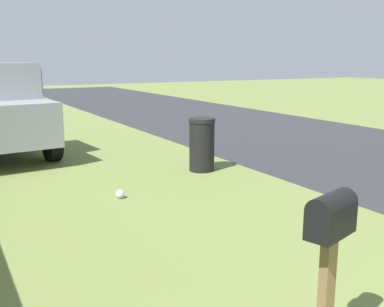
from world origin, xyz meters
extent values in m
cube|color=brown|center=(3.20, 0.92, 0.46)|extent=(0.09, 0.09, 0.92)
cube|color=black|center=(3.20, 0.92, 1.03)|extent=(0.32, 0.47, 0.22)
cylinder|color=black|center=(3.20, 0.92, 1.14)|extent=(0.32, 0.47, 0.20)
cube|color=red|center=(3.31, 0.92, 1.10)|extent=(0.02, 0.04, 0.18)
cube|color=#93999E|center=(13.57, 1.57, 1.39)|extent=(2.54, 0.32, 0.12)
cylinder|color=black|center=(10.90, 1.25, 0.38)|extent=(0.78, 0.33, 0.76)
cylinder|color=black|center=(14.11, 1.55, 0.38)|extent=(0.78, 0.33, 0.76)
cylinder|color=black|center=(8.56, -1.13, 0.48)|extent=(0.49, 0.49, 0.97)
cylinder|color=black|center=(8.56, -1.13, 1.01)|extent=(0.52, 0.52, 0.08)
cube|color=silver|center=(4.86, -0.94, 0.00)|extent=(0.10, 0.13, 0.01)
sphere|color=silver|center=(7.60, 0.93, 0.07)|extent=(0.14, 0.14, 0.14)
camera|label=1|loc=(0.98, 3.31, 2.18)|focal=42.59mm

